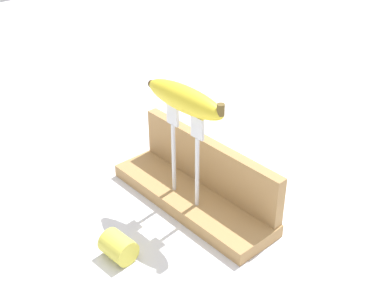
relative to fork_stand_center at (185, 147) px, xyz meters
name	(u,v)px	position (x,y,z in m)	size (l,w,h in m)	color
ground_plane	(192,204)	(0.00, 0.02, -0.12)	(3.00, 3.00, 0.00)	silver
wooden_board	(192,198)	(0.00, 0.02, -0.11)	(0.33, 0.10, 0.02)	#A87F4C
board_backstop	(209,163)	(0.00, 0.06, -0.06)	(0.32, 0.02, 0.09)	#A87F4C
fork_stand_center	(185,147)	(0.00, 0.00, 0.00)	(0.09, 0.01, 0.17)	silver
banana_raised_center	(185,99)	(0.00, 0.00, 0.09)	(0.17, 0.04, 0.04)	yellow
banana_chunk_near	(118,247)	(0.02, -0.16, -0.10)	(0.05, 0.04, 0.04)	#DBD147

